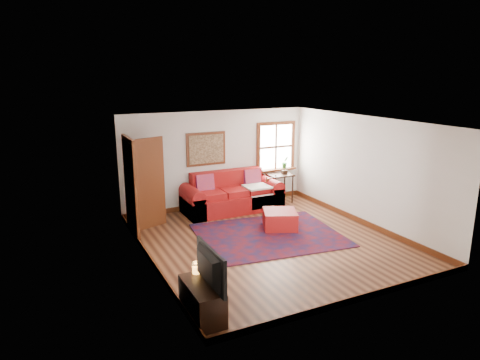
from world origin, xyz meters
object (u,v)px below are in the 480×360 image
red_leather_sofa (232,197)px  side_table (280,179)px  red_ottoman (280,220)px  ladder_back_chair (274,190)px  media_cabinet (202,301)px

red_leather_sofa → side_table: (1.46, 0.04, 0.32)m
red_leather_sofa → side_table: size_ratio=3.24×
red_ottoman → ladder_back_chair: ladder_back_chair is taller
red_ottoman → ladder_back_chair: bearing=88.3°
red_leather_sofa → red_ottoman: size_ratio=3.47×
ladder_back_chair → side_table: bearing=37.3°
side_table → ladder_back_chair: size_ratio=0.95×
red_leather_sofa → media_cabinet: red_leather_sofa is taller
red_leather_sofa → ladder_back_chair: size_ratio=3.08×
media_cabinet → red_leather_sofa: bearing=60.2°
ladder_back_chair → media_cabinet: 5.46m
red_ottoman → side_table: (1.06, 1.76, 0.44)m
red_ottoman → side_table: size_ratio=0.93×
ladder_back_chair → media_cabinet: ladder_back_chair is taller
red_ottoman → media_cabinet: bearing=-113.9°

